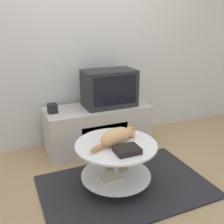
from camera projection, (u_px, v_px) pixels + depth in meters
ground_plane at (126, 187)px, 2.54m from camera, size 12.00×12.00×0.00m
wall_back at (82, 40)px, 3.20m from camera, size 8.00×0.05×2.60m
rug at (126, 186)px, 2.54m from camera, size 1.59×1.04×0.02m
tv_stand at (98, 127)px, 3.26m from camera, size 1.26×0.53×0.54m
tv at (109, 88)px, 3.15m from camera, size 0.62×0.37×0.44m
speaker at (52, 108)px, 2.96m from camera, size 0.11×0.11×0.11m
coffee_table at (116, 160)px, 2.45m from camera, size 0.76×0.76×0.44m
dvd_box at (127, 150)px, 2.23m from camera, size 0.21×0.17×0.05m
cat at (117, 136)px, 2.39m from camera, size 0.53×0.29×0.14m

